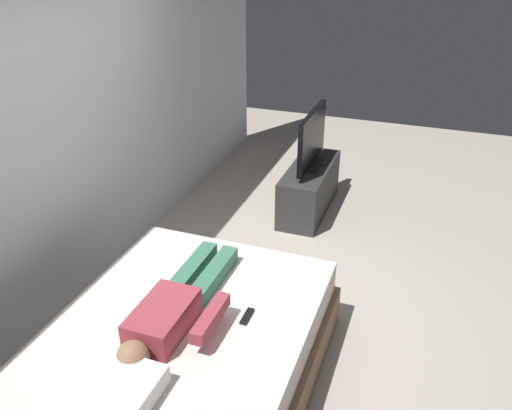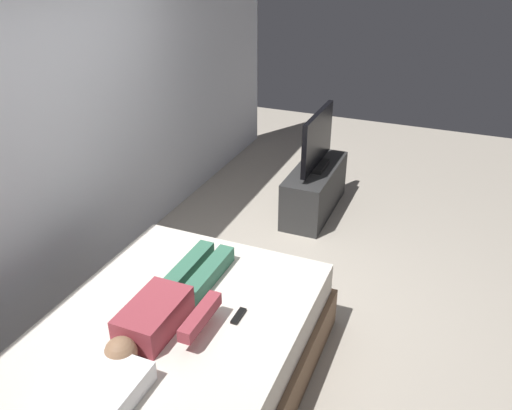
% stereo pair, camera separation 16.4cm
% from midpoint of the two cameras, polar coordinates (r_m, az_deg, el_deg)
% --- Properties ---
extents(ground_plane, '(10.00, 10.00, 0.00)m').
position_cam_midpoint_polar(ground_plane, '(4.11, 2.60, -12.24)').
color(ground_plane, '#ADA393').
extents(back_wall, '(6.40, 0.10, 2.80)m').
position_cam_midpoint_polar(back_wall, '(4.48, -15.50, 10.71)').
color(back_wall, silver).
rests_on(back_wall, ground).
extents(bed, '(2.00, 1.58, 0.54)m').
position_cam_midpoint_polar(bed, '(3.46, -7.38, -15.89)').
color(bed, brown).
rests_on(bed, ground).
extents(pillow, '(0.48, 0.34, 0.12)m').
position_cam_midpoint_polar(pillow, '(2.84, -14.91, -19.39)').
color(pillow, white).
rests_on(pillow, bed).
extents(person, '(1.26, 0.46, 0.18)m').
position_cam_midpoint_polar(person, '(3.26, -8.20, -10.80)').
color(person, '#993842').
rests_on(person, bed).
extents(remote, '(0.15, 0.04, 0.02)m').
position_cam_midpoint_polar(remote, '(3.27, -0.46, -12.07)').
color(remote, black).
rests_on(remote, bed).
extents(tv_stand, '(1.10, 0.40, 0.50)m').
position_cam_midpoint_polar(tv_stand, '(5.48, 7.28, 1.67)').
color(tv_stand, '#2D2D2D').
rests_on(tv_stand, ground).
extents(tv, '(0.88, 0.20, 0.59)m').
position_cam_midpoint_polar(tv, '(5.27, 7.63, 6.90)').
color(tv, black).
rests_on(tv, tv_stand).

